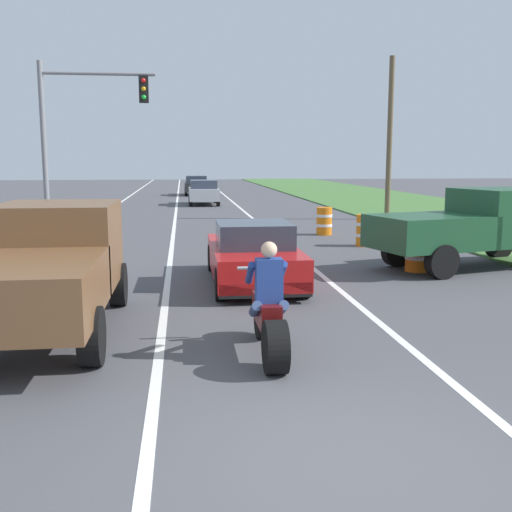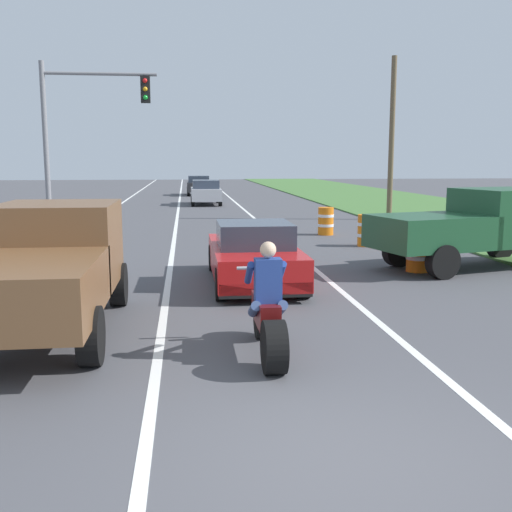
# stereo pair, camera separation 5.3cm
# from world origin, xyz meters

# --- Properties ---
(ground_plane) EXTENTS (160.00, 160.00, 0.00)m
(ground_plane) POSITION_xyz_m (0.00, 0.00, 0.00)
(ground_plane) COLOR #4C4C51
(lane_stripe_left_solid) EXTENTS (0.14, 120.00, 0.01)m
(lane_stripe_left_solid) POSITION_xyz_m (-5.40, 20.00, 0.00)
(lane_stripe_left_solid) COLOR white
(lane_stripe_left_solid) RESTS_ON ground
(lane_stripe_right_solid) EXTENTS (0.14, 120.00, 0.01)m
(lane_stripe_right_solid) POSITION_xyz_m (1.80, 20.00, 0.00)
(lane_stripe_right_solid) COLOR white
(lane_stripe_right_solid) RESTS_ON ground
(lane_stripe_centre_dashed) EXTENTS (0.14, 120.00, 0.01)m
(lane_stripe_centre_dashed) POSITION_xyz_m (-1.80, 20.00, 0.00)
(lane_stripe_centre_dashed) COLOR white
(lane_stripe_centre_dashed) RESTS_ON ground
(grass_verge_right) EXTENTS (10.00, 120.00, 0.06)m
(grass_verge_right) POSITION_xyz_m (11.92, 20.00, 0.03)
(grass_verge_right) COLOR #477538
(grass_verge_right) RESTS_ON ground
(motorcycle_with_rider) EXTENTS (0.70, 2.21, 1.62)m
(motorcycle_with_rider) POSITION_xyz_m (-0.29, 2.96, 0.59)
(motorcycle_with_rider) COLOR black
(motorcycle_with_rider) RESTS_ON ground
(sports_car_red) EXTENTS (1.84, 4.30, 1.37)m
(sports_car_red) POSITION_xyz_m (0.08, 7.99, 0.63)
(sports_car_red) COLOR red
(sports_car_red) RESTS_ON ground
(pickup_truck_left_lane_brown) EXTENTS (2.02, 4.80, 1.98)m
(pickup_truck_left_lane_brown) POSITION_xyz_m (-3.52, 4.55, 1.11)
(pickup_truck_left_lane_brown) COLOR brown
(pickup_truck_left_lane_brown) RESTS_ON ground
(pickup_truck_right_shoulder_dark_green) EXTENTS (5.14, 3.14, 1.98)m
(pickup_truck_right_shoulder_dark_green) POSITION_xyz_m (5.77, 9.24, 1.11)
(pickup_truck_right_shoulder_dark_green) COLOR #1E4C2D
(pickup_truck_right_shoulder_dark_green) RESTS_ON ground
(traffic_light_mast_near) EXTENTS (3.92, 0.34, 6.00)m
(traffic_light_mast_near) POSITION_xyz_m (-4.96, 16.68, 3.95)
(traffic_light_mast_near) COLOR gray
(traffic_light_mast_near) RESTS_ON ground
(utility_pole_roadside) EXTENTS (0.24, 0.24, 7.23)m
(utility_pole_roadside) POSITION_xyz_m (7.87, 21.57, 3.62)
(utility_pole_roadside) COLOR brown
(utility_pole_roadside) RESTS_ON ground
(construction_barrel_nearest) EXTENTS (0.58, 0.58, 1.00)m
(construction_barrel_nearest) POSITION_xyz_m (4.23, 8.96, 0.50)
(construction_barrel_nearest) COLOR orange
(construction_barrel_nearest) RESTS_ON ground
(construction_barrel_mid) EXTENTS (0.58, 0.58, 1.00)m
(construction_barrel_mid) POSITION_xyz_m (4.28, 13.35, 0.50)
(construction_barrel_mid) COLOR orange
(construction_barrel_mid) RESTS_ON ground
(construction_barrel_far) EXTENTS (0.58, 0.58, 1.00)m
(construction_barrel_far) POSITION_xyz_m (3.67, 16.34, 0.50)
(construction_barrel_far) COLOR orange
(construction_barrel_far) RESTS_ON ground
(distant_car_far_ahead) EXTENTS (1.80, 4.00, 1.50)m
(distant_car_far_ahead) POSITION_xyz_m (-0.16, 31.81, 0.77)
(distant_car_far_ahead) COLOR #B2B2B7
(distant_car_far_ahead) RESTS_ON ground
(distant_car_further_ahead) EXTENTS (1.80, 4.00, 1.50)m
(distant_car_further_ahead) POSITION_xyz_m (-0.37, 42.02, 0.77)
(distant_car_further_ahead) COLOR #262628
(distant_car_further_ahead) RESTS_ON ground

